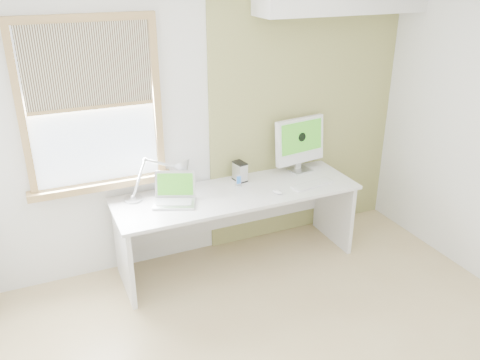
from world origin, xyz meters
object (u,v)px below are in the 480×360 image
desk (235,208)px  laptop (175,195)px  imac (300,142)px  desk_lamp (174,174)px  external_drive (240,171)px

desk → laptop: bearing=-177.8°
imac → desk_lamp: bearing=-178.1°
desk → external_drive: (0.12, 0.16, 0.29)m
laptop → imac: 1.35m
desk → laptop: (-0.56, -0.02, 0.26)m
desk → desk_lamp: bearing=167.1°
external_drive → imac: (0.63, 0.00, 0.20)m
desk_lamp → imac: bearing=1.9°
laptop → imac: imac is taller
external_drive → desk_lamp: bearing=-176.4°
desk_lamp → laptop: desk_lamp is taller
desk → desk_lamp: (-0.52, 0.12, 0.39)m
desk → imac: imac is taller
desk_lamp → laptop: bearing=-107.1°
desk_lamp → external_drive: size_ratio=3.55×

